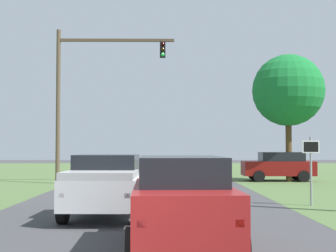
{
  "coord_description": "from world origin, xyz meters",
  "views": [
    {
      "loc": [
        0.49,
        -6.33,
        2.09
      ],
      "look_at": [
        0.79,
        18.31,
        3.11
      ],
      "focal_mm": 53.45,
      "sensor_mm": 36.0,
      "label": 1
    }
  ],
  "objects_px": {
    "red_suv_near": "(181,201)",
    "oak_tree_right": "(288,91)",
    "keep_moving_sign": "(311,162)",
    "pickup_truck_lead": "(108,184)",
    "crossing_suv_far": "(279,166)",
    "traffic_light": "(86,84)"
  },
  "relations": [
    {
      "from": "pickup_truck_lead",
      "to": "traffic_light",
      "type": "height_order",
      "value": "traffic_light"
    },
    {
      "from": "red_suv_near",
      "to": "keep_moving_sign",
      "type": "bearing_deg",
      "value": 57.27
    },
    {
      "from": "keep_moving_sign",
      "to": "oak_tree_right",
      "type": "height_order",
      "value": "oak_tree_right"
    },
    {
      "from": "red_suv_near",
      "to": "oak_tree_right",
      "type": "distance_m",
      "value": 21.45
    },
    {
      "from": "keep_moving_sign",
      "to": "red_suv_near",
      "type": "bearing_deg",
      "value": -122.73
    },
    {
      "from": "keep_moving_sign",
      "to": "crossing_suv_far",
      "type": "bearing_deg",
      "value": 81.83
    },
    {
      "from": "red_suv_near",
      "to": "oak_tree_right",
      "type": "xyz_separation_m",
      "value": [
        7.19,
        19.7,
        4.46
      ]
    },
    {
      "from": "red_suv_near",
      "to": "traffic_light",
      "type": "xyz_separation_m",
      "value": [
        -4.77,
        18.45,
        4.69
      ]
    },
    {
      "from": "keep_moving_sign",
      "to": "traffic_light",
      "type": "bearing_deg",
      "value": 131.78
    },
    {
      "from": "keep_moving_sign",
      "to": "crossing_suv_far",
      "type": "xyz_separation_m",
      "value": [
        1.82,
        12.7,
        -0.63
      ]
    },
    {
      "from": "red_suv_near",
      "to": "keep_moving_sign",
      "type": "distance_m",
      "value": 9.09
    },
    {
      "from": "oak_tree_right",
      "to": "crossing_suv_far",
      "type": "distance_m",
      "value": 4.6
    },
    {
      "from": "pickup_truck_lead",
      "to": "traffic_light",
      "type": "bearing_deg",
      "value": 101.52
    },
    {
      "from": "traffic_light",
      "to": "pickup_truck_lead",
      "type": "bearing_deg",
      "value": -78.48
    },
    {
      "from": "pickup_truck_lead",
      "to": "crossing_suv_far",
      "type": "bearing_deg",
      "value": 60.29
    },
    {
      "from": "red_suv_near",
      "to": "pickup_truck_lead",
      "type": "relative_size",
      "value": 0.85
    },
    {
      "from": "crossing_suv_far",
      "to": "pickup_truck_lead",
      "type": "bearing_deg",
      "value": -119.71
    },
    {
      "from": "traffic_light",
      "to": "keep_moving_sign",
      "type": "distance_m",
      "value": 15.09
    },
    {
      "from": "traffic_light",
      "to": "oak_tree_right",
      "type": "height_order",
      "value": "traffic_light"
    },
    {
      "from": "red_suv_near",
      "to": "keep_moving_sign",
      "type": "height_order",
      "value": "keep_moving_sign"
    },
    {
      "from": "red_suv_near",
      "to": "keep_moving_sign",
      "type": "relative_size",
      "value": 1.83
    },
    {
      "from": "pickup_truck_lead",
      "to": "traffic_light",
      "type": "distance_m",
      "value": 14.53
    }
  ]
}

